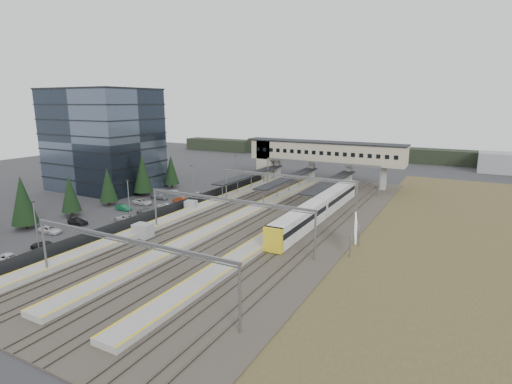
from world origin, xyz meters
The scene contains 16 objects.
ground centered at (0.00, 0.00, 0.00)m, with size 220.00×220.00×0.00m, color #2B2B2D.
office_building centered at (-36.00, 12.00, 12.19)m, with size 24.30×18.30×24.30m.
conifer_row centered at (-22.00, -3.86, 4.84)m, with size 4.42×49.82×9.50m.
car_park centered at (-13.27, -4.95, 0.60)m, with size 10.46×44.65×1.24m.
lampposts centered at (-8.00, 1.25, 4.34)m, with size 0.50×53.25×8.07m.
fence centered at (-6.50, 5.00, 1.00)m, with size 0.08×90.00×2.00m.
relay_cabin_near centered at (-1.01, -12.22, 1.19)m, with size 2.98×2.26×2.38m.
relay_cabin_far centered at (-4.44, 4.70, 1.01)m, with size 2.57×2.30×2.02m.
rail_corridor centered at (9.34, 5.00, 0.29)m, with size 34.00×90.00×0.92m.
canopies centered at (7.00, 27.00, 3.92)m, with size 23.10×30.00×3.28m.
footbridge centered at (7.70, 42.00, 7.93)m, with size 40.40×6.40×11.20m.
gantries centered at (12.00, 3.00, 6.00)m, with size 28.40×62.28×7.17m.
train centered at (20.00, 10.92, 2.06)m, with size 2.87×39.96×3.62m.
billboard centered at (29.94, -2.00, 3.45)m, with size 1.76×5.85×5.13m.
scrub_east centered at (45.00, 5.00, 0.03)m, with size 34.00×120.00×0.06m.
treeline_far centered at (23.81, 92.28, 2.95)m, with size 170.00×19.00×7.00m.
Camera 1 is at (43.01, -56.73, 21.14)m, focal length 28.00 mm.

